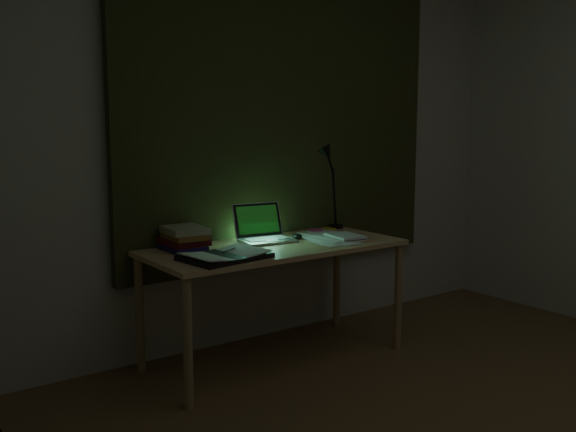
% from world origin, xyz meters
% --- Properties ---
extents(wall_back, '(3.50, 0.00, 2.50)m').
position_xyz_m(wall_back, '(0.00, 2.00, 1.25)').
color(wall_back, beige).
rests_on(wall_back, ground).
extents(wall_left, '(0.00, 4.00, 2.50)m').
position_xyz_m(wall_left, '(-1.75, 0.00, 1.25)').
color(wall_left, beige).
rests_on(wall_left, ground).
extents(curtain, '(2.20, 0.06, 2.00)m').
position_xyz_m(curtain, '(0.00, 1.96, 1.45)').
color(curtain, '#30391C').
rests_on(curtain, wall_back).
extents(desk, '(1.42, 0.62, 0.65)m').
position_xyz_m(desk, '(-0.32, 1.61, 0.32)').
color(desk, tan).
rests_on(desk, floor).
extents(laptop, '(0.34, 0.37, 0.21)m').
position_xyz_m(laptop, '(-0.30, 1.71, 0.75)').
color(laptop, '#B9B9BE').
rests_on(laptop, desk).
extents(open_textbook, '(0.43, 0.34, 0.03)m').
position_xyz_m(open_textbook, '(-0.72, 1.46, 0.66)').
color(open_textbook, white).
rests_on(open_textbook, desk).
extents(book_stack, '(0.20, 0.24, 0.12)m').
position_xyz_m(book_stack, '(-0.78, 1.78, 0.71)').
color(book_stack, white).
rests_on(book_stack, desk).
extents(loose_papers, '(0.36, 0.38, 0.02)m').
position_xyz_m(loose_papers, '(0.06, 1.56, 0.66)').
color(loose_papers, white).
rests_on(loose_papers, desk).
extents(mouse, '(0.08, 0.10, 0.03)m').
position_xyz_m(mouse, '(-0.12, 1.68, 0.66)').
color(mouse, black).
rests_on(mouse, desk).
extents(sticky_yellow, '(0.07, 0.07, 0.01)m').
position_xyz_m(sticky_yellow, '(0.21, 1.81, 0.65)').
color(sticky_yellow, yellow).
rests_on(sticky_yellow, desk).
extents(sticky_pink, '(0.10, 0.10, 0.02)m').
position_xyz_m(sticky_pink, '(0.12, 1.82, 0.65)').
color(sticky_pink, pink).
rests_on(sticky_pink, desk).
extents(desk_lamp, '(0.36, 0.30, 0.50)m').
position_xyz_m(desk_lamp, '(0.31, 1.86, 0.90)').
color(desk_lamp, black).
rests_on(desk_lamp, desk).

